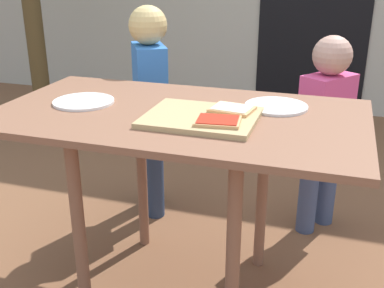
{
  "coord_description": "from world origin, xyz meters",
  "views": [
    {
      "loc": [
        0.52,
        -1.48,
        1.26
      ],
      "look_at": [
        0.05,
        0.0,
        0.64
      ],
      "focal_mm": 44.27,
      "sensor_mm": 36.0,
      "label": 1
    }
  ],
  "objects_px": {
    "dining_table": "(178,136)",
    "pizza_slice_near_right": "(218,121)",
    "plate_white_left": "(84,101)",
    "cutting_board": "(201,117)",
    "child_right": "(325,123)",
    "child_left": "(150,98)",
    "pizza_slice_far_right": "(232,109)",
    "plate_white_right": "(276,106)"
  },
  "relations": [
    {
      "from": "cutting_board",
      "to": "pizza_slice_near_right",
      "type": "xyz_separation_m",
      "value": [
        0.07,
        -0.06,
        0.02
      ]
    },
    {
      "from": "dining_table",
      "to": "child_right",
      "type": "relative_size",
      "value": 1.37
    },
    {
      "from": "pizza_slice_near_right",
      "to": "cutting_board",
      "type": "bearing_deg",
      "value": 139.31
    },
    {
      "from": "child_right",
      "to": "pizza_slice_far_right",
      "type": "bearing_deg",
      "value": -114.21
    },
    {
      "from": "plate_white_left",
      "to": "child_right",
      "type": "height_order",
      "value": "child_right"
    },
    {
      "from": "dining_table",
      "to": "child_left",
      "type": "xyz_separation_m",
      "value": [
        -0.35,
        0.59,
        -0.05
      ]
    },
    {
      "from": "pizza_slice_far_right",
      "to": "plate_white_left",
      "type": "xyz_separation_m",
      "value": [
        -0.56,
        -0.01,
        -0.02
      ]
    },
    {
      "from": "dining_table",
      "to": "pizza_slice_far_right",
      "type": "height_order",
      "value": "pizza_slice_far_right"
    },
    {
      "from": "child_left",
      "to": "plate_white_left",
      "type": "bearing_deg",
      "value": -91.87
    },
    {
      "from": "plate_white_left",
      "to": "child_left",
      "type": "height_order",
      "value": "child_left"
    },
    {
      "from": "plate_white_left",
      "to": "child_right",
      "type": "distance_m",
      "value": 1.1
    },
    {
      "from": "pizza_slice_far_right",
      "to": "pizza_slice_near_right",
      "type": "xyz_separation_m",
      "value": [
        -0.01,
        -0.14,
        0.0
      ]
    },
    {
      "from": "plate_white_left",
      "to": "child_left",
      "type": "xyz_separation_m",
      "value": [
        0.02,
        0.59,
        -0.14
      ]
    },
    {
      "from": "cutting_board",
      "to": "pizza_slice_near_right",
      "type": "distance_m",
      "value": 0.1
    },
    {
      "from": "plate_white_right",
      "to": "child_left",
      "type": "xyz_separation_m",
      "value": [
        -0.67,
        0.43,
        -0.14
      ]
    },
    {
      "from": "child_left",
      "to": "plate_white_right",
      "type": "bearing_deg",
      "value": -32.67
    },
    {
      "from": "pizza_slice_far_right",
      "to": "child_left",
      "type": "xyz_separation_m",
      "value": [
        -0.54,
        0.57,
        -0.16
      ]
    },
    {
      "from": "dining_table",
      "to": "pizza_slice_near_right",
      "type": "distance_m",
      "value": 0.24
    },
    {
      "from": "pizza_slice_near_right",
      "to": "plate_white_right",
      "type": "distance_m",
      "value": 0.31
    },
    {
      "from": "pizza_slice_far_right",
      "to": "plate_white_left",
      "type": "distance_m",
      "value": 0.56
    },
    {
      "from": "pizza_slice_far_right",
      "to": "child_right",
      "type": "xyz_separation_m",
      "value": [
        0.29,
        0.65,
        -0.24
      ]
    },
    {
      "from": "pizza_slice_far_right",
      "to": "child_right",
      "type": "relative_size",
      "value": 0.16
    },
    {
      "from": "cutting_board",
      "to": "pizza_slice_far_right",
      "type": "distance_m",
      "value": 0.12
    },
    {
      "from": "child_left",
      "to": "child_right",
      "type": "xyz_separation_m",
      "value": [
        0.83,
        0.08,
        -0.07
      ]
    },
    {
      "from": "pizza_slice_far_right",
      "to": "plate_white_right",
      "type": "xyz_separation_m",
      "value": [
        0.13,
        0.14,
        -0.02
      ]
    },
    {
      "from": "dining_table",
      "to": "plate_white_left",
      "type": "relative_size",
      "value": 5.75
    },
    {
      "from": "cutting_board",
      "to": "plate_white_left",
      "type": "relative_size",
      "value": 1.63
    },
    {
      "from": "cutting_board",
      "to": "plate_white_left",
      "type": "height_order",
      "value": "cutting_board"
    },
    {
      "from": "dining_table",
      "to": "pizza_slice_near_right",
      "type": "height_order",
      "value": "pizza_slice_near_right"
    },
    {
      "from": "plate_white_left",
      "to": "child_left",
      "type": "distance_m",
      "value": 0.6
    },
    {
      "from": "plate_white_left",
      "to": "child_right",
      "type": "xyz_separation_m",
      "value": [
        0.85,
        0.67,
        -0.22
      ]
    },
    {
      "from": "pizza_slice_near_right",
      "to": "plate_white_left",
      "type": "distance_m",
      "value": 0.56
    },
    {
      "from": "dining_table",
      "to": "child_right",
      "type": "bearing_deg",
      "value": 54.27
    },
    {
      "from": "cutting_board",
      "to": "plate_white_left",
      "type": "xyz_separation_m",
      "value": [
        -0.47,
        0.06,
        -0.0
      ]
    },
    {
      "from": "pizza_slice_far_right",
      "to": "plate_white_right",
      "type": "bearing_deg",
      "value": 47.59
    },
    {
      "from": "dining_table",
      "to": "cutting_board",
      "type": "distance_m",
      "value": 0.15
    },
    {
      "from": "plate_white_left",
      "to": "plate_white_right",
      "type": "bearing_deg",
      "value": 12.84
    },
    {
      "from": "pizza_slice_far_right",
      "to": "pizza_slice_near_right",
      "type": "bearing_deg",
      "value": -95.88
    },
    {
      "from": "pizza_slice_far_right",
      "to": "plate_white_left",
      "type": "bearing_deg",
      "value": -178.46
    },
    {
      "from": "plate_white_left",
      "to": "child_right",
      "type": "bearing_deg",
      "value": 38.1
    },
    {
      "from": "pizza_slice_near_right",
      "to": "child_right",
      "type": "height_order",
      "value": "child_right"
    },
    {
      "from": "child_right",
      "to": "plate_white_right",
      "type": "bearing_deg",
      "value": -107.8
    }
  ]
}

